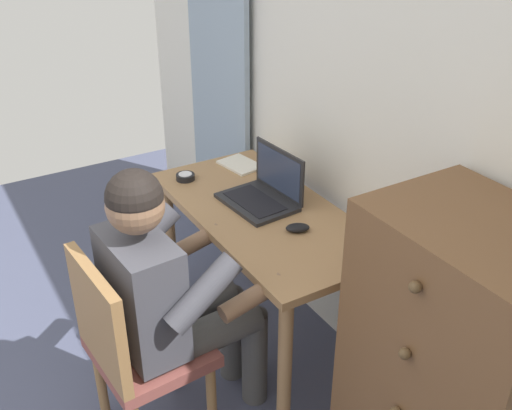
{
  "coord_description": "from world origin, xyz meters",
  "views": [
    {
      "loc": [
        1.54,
        0.62,
        2.02
      ],
      "look_at": [
        -0.34,
        1.74,
        0.82
      ],
      "focal_mm": 42.56,
      "sensor_mm": 36.0,
      "label": 1
    }
  ],
  "objects": [
    {
      "name": "desk",
      "position": [
        -0.44,
        1.84,
        0.61
      ],
      "size": [
        1.2,
        0.59,
        0.72
      ],
      "color": "#9E754C",
      "rests_on": "ground_plane"
    },
    {
      "name": "person_seated",
      "position": [
        -0.19,
        1.29,
        0.66
      ],
      "size": [
        0.55,
        0.6,
        1.18
      ],
      "color": "#4C4C4C",
      "rests_on": "ground_plane"
    },
    {
      "name": "desk_clock",
      "position": [
        -0.89,
        1.67,
        0.74
      ],
      "size": [
        0.09,
        0.09,
        0.03
      ],
      "color": "black",
      "rests_on": "desk"
    },
    {
      "name": "chair",
      "position": [
        -0.18,
        1.11,
        0.48
      ],
      "size": [
        0.45,
        0.43,
        0.86
      ],
      "color": "brown",
      "rests_on": "ground_plane"
    },
    {
      "name": "wall_back",
      "position": [
        0.0,
        2.2,
        1.25
      ],
      "size": [
        4.8,
        0.05,
        2.5
      ],
      "primitive_type": "cube",
      "color": "silver",
      "rests_on": "ground_plane"
    },
    {
      "name": "computer_mouse",
      "position": [
        -0.22,
        1.86,
        0.74
      ],
      "size": [
        0.09,
        0.12,
        0.03
      ],
      "primitive_type": "ellipsoid",
      "rotation": [
        0.0,
        0.0,
        -0.41
      ],
      "color": "black",
      "rests_on": "desk"
    },
    {
      "name": "notebook_pad",
      "position": [
        -0.89,
        1.97,
        0.73
      ],
      "size": [
        0.23,
        0.18,
        0.01
      ],
      "primitive_type": "cube",
      "rotation": [
        0.0,
        0.0,
        0.17
      ],
      "color": "silver",
      "rests_on": "desk"
    },
    {
      "name": "curtain_panel",
      "position": [
        -1.41,
        2.13,
        1.06
      ],
      "size": [
        0.65,
        0.03,
        2.13
      ],
      "primitive_type": "cube",
      "color": "#8EA3B7",
      "rests_on": "ground_plane"
    },
    {
      "name": "laptop",
      "position": [
        -0.51,
        1.88,
        0.77
      ],
      "size": [
        0.36,
        0.28,
        0.24
      ],
      "color": "#232326",
      "rests_on": "desk"
    },
    {
      "name": "dresser",
      "position": [
        0.63,
        1.9,
        0.59
      ],
      "size": [
        0.64,
        0.5,
        1.17
      ],
      "color": "brown",
      "rests_on": "ground_plane"
    }
  ]
}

